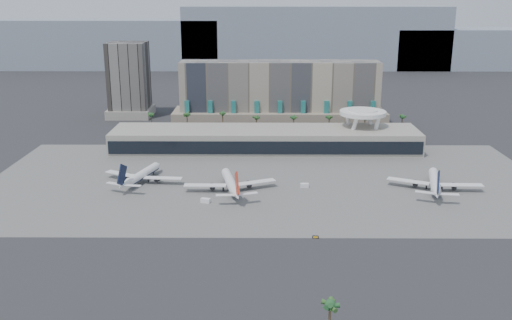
{
  "coord_description": "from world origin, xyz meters",
  "views": [
    {
      "loc": [
        -2.98,
        -199.04,
        85.21
      ],
      "look_at": [
        -4.61,
        40.0,
        14.63
      ],
      "focal_mm": 40.0,
      "sensor_mm": 36.0,
      "label": 1
    }
  ],
  "objects_px": {
    "airliner_left": "(141,175)",
    "airliner_right": "(435,182)",
    "airliner_centre": "(231,183)",
    "service_vehicle_a": "(206,201)",
    "service_vehicle_b": "(305,185)",
    "taxiway_sign": "(316,237)"
  },
  "relations": [
    {
      "from": "airliner_centre",
      "to": "airliner_right",
      "type": "height_order",
      "value": "airliner_right"
    },
    {
      "from": "airliner_left",
      "to": "airliner_right",
      "type": "relative_size",
      "value": 0.92
    },
    {
      "from": "service_vehicle_a",
      "to": "taxiway_sign",
      "type": "distance_m",
      "value": 55.93
    },
    {
      "from": "service_vehicle_a",
      "to": "taxiway_sign",
      "type": "height_order",
      "value": "service_vehicle_a"
    },
    {
      "from": "service_vehicle_a",
      "to": "service_vehicle_b",
      "type": "relative_size",
      "value": 1.07
    },
    {
      "from": "airliner_centre",
      "to": "airliner_right",
      "type": "distance_m",
      "value": 91.12
    },
    {
      "from": "airliner_left",
      "to": "service_vehicle_b",
      "type": "bearing_deg",
      "value": 11.58
    },
    {
      "from": "airliner_right",
      "to": "service_vehicle_b",
      "type": "relative_size",
      "value": 11.58
    },
    {
      "from": "service_vehicle_a",
      "to": "service_vehicle_b",
      "type": "xyz_separation_m",
      "value": [
        43.16,
        19.93,
        -0.02
      ]
    },
    {
      "from": "airliner_centre",
      "to": "service_vehicle_a",
      "type": "xyz_separation_m",
      "value": [
        -9.91,
        -14.99,
        -2.78
      ]
    },
    {
      "from": "taxiway_sign",
      "to": "airliner_right",
      "type": "bearing_deg",
      "value": 47.91
    },
    {
      "from": "airliner_centre",
      "to": "service_vehicle_a",
      "type": "height_order",
      "value": "airliner_centre"
    },
    {
      "from": "service_vehicle_a",
      "to": "taxiway_sign",
      "type": "xyz_separation_m",
      "value": [
        42.96,
        -35.81,
        -0.46
      ]
    },
    {
      "from": "airliner_right",
      "to": "airliner_centre",
      "type": "bearing_deg",
      "value": -165.28
    },
    {
      "from": "airliner_centre",
      "to": "taxiway_sign",
      "type": "bearing_deg",
      "value": -68.21
    },
    {
      "from": "service_vehicle_b",
      "to": "airliner_left",
      "type": "bearing_deg",
      "value": 172.65
    },
    {
      "from": "airliner_left",
      "to": "taxiway_sign",
      "type": "distance_m",
      "value": 97.82
    },
    {
      "from": "airliner_left",
      "to": "airliner_right",
      "type": "height_order",
      "value": "airliner_right"
    },
    {
      "from": "service_vehicle_b",
      "to": "taxiway_sign",
      "type": "xyz_separation_m",
      "value": [
        -0.2,
        -55.74,
        -0.44
      ]
    },
    {
      "from": "airliner_left",
      "to": "service_vehicle_a",
      "type": "xyz_separation_m",
      "value": [
        32.29,
        -26.62,
        -2.56
      ]
    },
    {
      "from": "airliner_right",
      "to": "service_vehicle_a",
      "type": "distance_m",
      "value": 102.42
    },
    {
      "from": "airliner_right",
      "to": "service_vehicle_b",
      "type": "xyz_separation_m",
      "value": [
        -57.85,
        3.26,
        -2.82
      ]
    }
  ]
}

